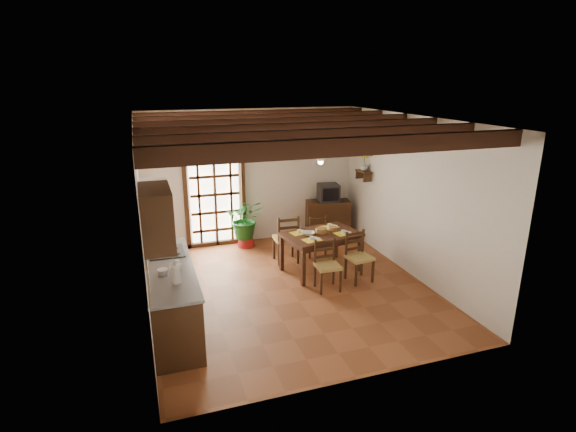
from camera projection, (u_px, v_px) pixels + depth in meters
name	position (u px, v px, depth m)	size (l,w,h in m)	color
ground_plane	(290.00, 288.00, 7.55)	(5.00, 5.00, 0.00)	brown
room_shell	(290.00, 183.00, 7.01)	(4.52, 5.02, 2.81)	silver
ceiling_beams	(290.00, 127.00, 6.75)	(4.50, 4.34, 0.20)	black
french_door	(215.00, 191.00, 9.18)	(1.26, 0.11, 2.32)	white
kitchen_counter	(171.00, 296.00, 6.28)	(0.64, 2.25, 1.38)	#321D0F
upper_cabinet	(157.00, 217.00, 5.20)	(0.35, 0.80, 0.70)	#321D0F
range_hood	(155.00, 200.00, 6.37)	(0.38, 0.60, 0.54)	white
counter_items	(168.00, 262.00, 6.22)	(0.50, 1.43, 0.25)	black
dining_table	(321.00, 238.00, 8.07)	(1.48, 1.11, 0.72)	#391E12
chair_near_left	(327.00, 274.00, 7.46)	(0.41, 0.39, 0.84)	tan
chair_near_right	(359.00, 266.00, 7.78)	(0.45, 0.44, 0.87)	tan
chair_far_left	(286.00, 247.00, 8.57)	(0.45, 0.43, 0.95)	tan
chair_far_right	(315.00, 242.00, 8.90)	(0.39, 0.38, 0.84)	tan
table_setting	(321.00, 233.00, 8.04)	(0.97, 0.65, 0.09)	yellow
table_bowl	(309.00, 233.00, 7.96)	(0.22, 0.22, 0.05)	white
sideboard	(328.00, 218.00, 9.94)	(0.95, 0.43, 0.81)	#321D0F
crt_tv	(328.00, 192.00, 9.76)	(0.48, 0.45, 0.37)	black
fuse_box	(319.00, 157.00, 9.73)	(0.25, 0.03, 0.32)	white
plant_pot	(246.00, 241.00, 9.41)	(0.37, 0.37, 0.23)	maroon
potted_plant	(245.00, 220.00, 9.28)	(1.96, 1.68, 2.19)	#144C19
wall_shelf	(364.00, 173.00, 9.20)	(0.20, 0.42, 0.20)	#321D0F
shelf_vase	(364.00, 167.00, 9.16)	(0.15, 0.15, 0.15)	#B2BFB2
shelf_flowers	(365.00, 157.00, 9.10)	(0.14, 0.14, 0.36)	yellow
framed_picture	(369.00, 147.00, 9.06)	(0.03, 0.32, 0.32)	brown
pendant_lamp	(321.00, 157.00, 7.73)	(0.36, 0.36, 0.84)	black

